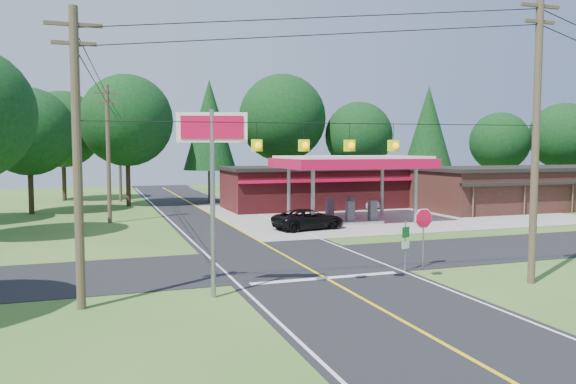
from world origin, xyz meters
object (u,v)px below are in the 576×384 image
object	(u,v)px
gas_canopy	(351,164)
big_stop_sign	(212,159)
sedan_car	(366,201)
octagonal_stop_sign	(424,223)
suv_car	(309,219)

from	to	relation	value
gas_canopy	big_stop_sign	world-z (taller)	big_stop_sign
sedan_car	octagonal_stop_sign	size ratio (longest dim) A/B	1.33
sedan_car	octagonal_stop_sign	world-z (taller)	octagonal_stop_sign
sedan_car	octagonal_stop_sign	xyz separation A→B (m)	(-9.30, -24.01, 1.43)
big_stop_sign	octagonal_stop_sign	distance (m)	10.65
gas_canopy	suv_car	world-z (taller)	gas_canopy
suv_car	octagonal_stop_sign	size ratio (longest dim) A/B	1.80
suv_car	sedan_car	world-z (taller)	suv_car
gas_canopy	sedan_car	distance (m)	10.28
sedan_car	big_stop_sign	xyz separation A→B (m)	(-19.33, -26.01, 4.41)
big_stop_sign	gas_canopy	bearing A→B (deg)	52.14
gas_canopy	sedan_car	world-z (taller)	gas_canopy
sedan_car	gas_canopy	bearing A→B (deg)	-119.83
big_stop_sign	sedan_car	bearing A→B (deg)	53.38
suv_car	octagonal_stop_sign	xyz separation A→B (m)	(0.53, -13.01, 1.37)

